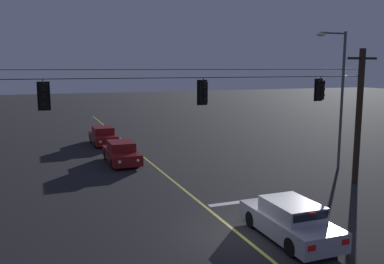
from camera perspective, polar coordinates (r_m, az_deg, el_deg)
name	(u,v)px	position (r m, az deg, el deg)	size (l,w,h in m)	color
ground_plane	(241,235)	(15.70, 6.77, -14.03)	(180.00, 180.00, 0.00)	black
lane_centre_stripe	(162,172)	(24.55, -4.19, -5.51)	(0.14, 60.00, 0.01)	#D1C64C
stop_bar_paint	(243,201)	(19.37, 7.06, -9.52)	(3.40, 0.36, 0.01)	silver
signal_span_assembly	(200,123)	(18.28, 1.12, 1.31)	(19.64, 0.32, 7.07)	#2D2116
traffic_light_leftmost	(44,96)	(16.81, -19.81, 4.67)	(0.48, 0.41, 1.22)	black
traffic_light_left_inner	(203,93)	(18.19, 1.60, 5.47)	(0.48, 0.41, 1.22)	black
traffic_light_centre	(320,90)	(21.38, 17.34, 5.58)	(0.48, 0.41, 1.22)	black
car_waiting_near_lane	(290,221)	(15.59, 13.39, -11.82)	(1.80, 4.33, 1.39)	#A5A5AD
car_oncoming_lead	(122,153)	(27.01, -9.73, -2.88)	(1.80, 4.42, 1.39)	maroon
car_oncoming_trailing	(103,136)	(33.98, -12.17, -0.54)	(1.80, 4.42, 1.39)	maroon
street_lamp_corner	(338,88)	(25.99, 19.59, 5.75)	(2.11, 0.30, 8.18)	#4C4F54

